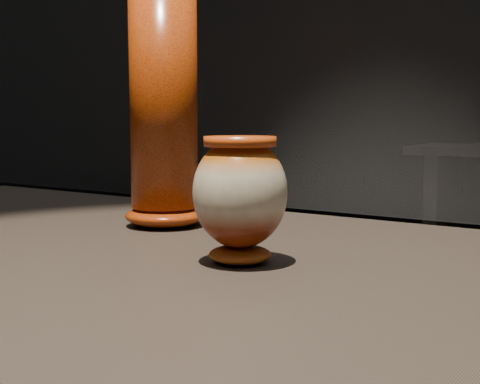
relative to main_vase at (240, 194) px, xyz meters
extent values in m
cube|color=black|center=(0.01, 0.01, -0.11)|extent=(2.00, 0.80, 0.05)
ellipsoid|color=maroon|center=(0.00, 0.00, -0.07)|extent=(0.09, 0.09, 0.02)
ellipsoid|color=beige|center=(0.00, 0.00, 0.00)|extent=(0.14, 0.14, 0.13)
cylinder|color=#BA5811|center=(0.00, 0.00, 0.06)|extent=(0.10, 0.10, 0.01)
ellipsoid|color=#AF410B|center=(-0.25, 0.16, -0.07)|extent=(0.14, 0.14, 0.03)
cylinder|color=#AF410B|center=(-0.25, 0.16, 0.13)|extent=(0.12, 0.12, 0.36)
cube|color=black|center=(-0.76, 3.35, -0.56)|extent=(0.08, 0.50, 0.85)
camera|label=1|loc=(0.44, -0.66, 0.09)|focal=50.00mm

